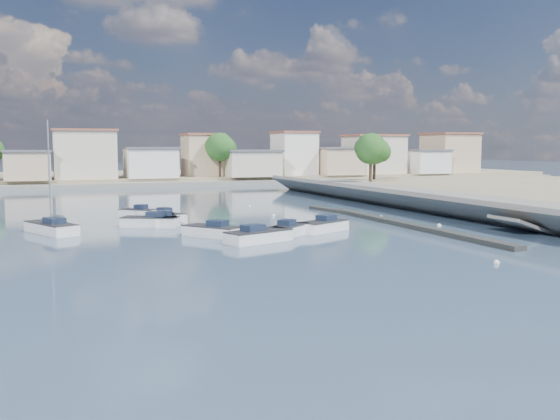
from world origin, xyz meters
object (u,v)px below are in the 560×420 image
(motorboat_c, at_px, (147,222))
(motorboat_d, at_px, (321,227))
(motorboat_a, at_px, (210,231))
(motorboat_h, at_px, (261,236))
(sailboat, at_px, (50,228))
(motorboat_e, at_px, (164,220))
(motorboat_f, at_px, (136,214))
(motorboat_b, at_px, (291,230))
(motorboat_g, at_px, (169,218))

(motorboat_c, bearing_deg, motorboat_d, -33.07)
(motorboat_a, distance_m, motorboat_h, 4.72)
(motorboat_d, height_order, sailboat, sailboat)
(motorboat_d, height_order, motorboat_h, same)
(motorboat_e, bearing_deg, motorboat_a, -77.72)
(motorboat_c, distance_m, sailboat, 7.89)
(motorboat_f, bearing_deg, motorboat_a, -76.93)
(motorboat_b, relative_size, sailboat, 0.46)
(motorboat_b, xyz_separation_m, motorboat_g, (-7.12, 11.71, 0.00))
(motorboat_b, bearing_deg, motorboat_e, 126.98)
(motorboat_b, distance_m, motorboat_h, 3.82)
(motorboat_e, distance_m, motorboat_h, 13.41)
(motorboat_b, height_order, motorboat_f, same)
(motorboat_b, relative_size, motorboat_e, 0.77)
(motorboat_e, height_order, sailboat, sailboat)
(motorboat_g, bearing_deg, sailboat, -159.54)
(motorboat_b, xyz_separation_m, sailboat, (-17.18, 7.96, 0.04))
(motorboat_b, bearing_deg, motorboat_h, -144.70)
(motorboat_a, bearing_deg, motorboat_b, -15.27)
(motorboat_e, height_order, motorboat_g, same)
(motorboat_f, xyz_separation_m, motorboat_g, (2.23, -4.75, 0.00))
(motorboat_c, relative_size, motorboat_e, 0.96)
(motorboat_b, xyz_separation_m, motorboat_f, (-9.35, 16.46, 0.00))
(motorboat_c, xyz_separation_m, sailboat, (-7.78, -1.30, 0.04))
(motorboat_f, relative_size, sailboat, 0.40)
(motorboat_c, height_order, motorboat_d, same)
(motorboat_f, distance_m, motorboat_g, 5.25)
(motorboat_h, bearing_deg, motorboat_a, 126.00)
(motorboat_g, bearing_deg, motorboat_f, 115.14)
(motorboat_d, height_order, motorboat_f, same)
(motorboat_c, xyz_separation_m, motorboat_d, (12.44, -8.10, -0.00))
(motorboat_g, height_order, sailboat, sailboat)
(motorboat_e, relative_size, motorboat_h, 0.97)
(motorboat_c, bearing_deg, motorboat_f, 89.58)
(motorboat_a, xyz_separation_m, motorboat_g, (-1.22, 10.10, 0.00))
(motorboat_a, height_order, motorboat_f, same)
(motorboat_h, xyz_separation_m, sailboat, (-14.06, 10.17, 0.04))
(motorboat_f, bearing_deg, motorboat_h, -71.56)
(motorboat_d, bearing_deg, motorboat_f, 128.99)
(motorboat_h, bearing_deg, sailboat, 144.12)
(motorboat_b, relative_size, motorboat_g, 0.98)
(motorboat_c, xyz_separation_m, motorboat_e, (1.60, 1.10, -0.00))
(motorboat_d, xyz_separation_m, motorboat_e, (-10.84, 9.20, 0.00))
(motorboat_a, xyz_separation_m, motorboat_f, (-3.45, 14.85, -0.00))
(motorboat_e, distance_m, motorboat_g, 1.52)
(motorboat_e, bearing_deg, motorboat_c, -145.48)
(motorboat_b, relative_size, motorboat_h, 0.75)
(motorboat_e, relative_size, motorboat_f, 1.48)
(motorboat_d, relative_size, motorboat_e, 0.94)
(sailboat, bearing_deg, motorboat_f, 47.36)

